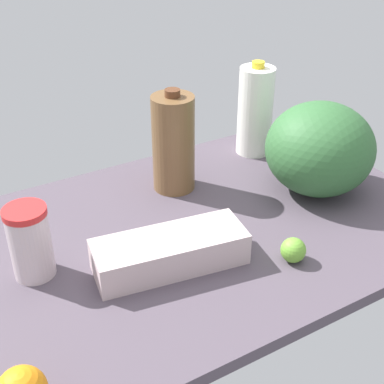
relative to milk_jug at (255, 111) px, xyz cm
name	(u,v)px	position (x,y,z in cm)	size (l,w,h in cm)	color
countertop	(192,233)	(36.30, 25.60, -14.50)	(120.00, 76.00, 3.00)	#4E444F
milk_jug	(255,111)	(0.00, 0.00, 0.00)	(10.13, 10.13, 27.56)	white
watermelon	(320,149)	(-0.90, 26.46, -1.09)	(27.77, 27.77, 23.82)	#316434
chocolate_milk_jug	(173,143)	(30.57, 6.47, -0.14)	(10.96, 10.96, 27.27)	brown
tumbler_cup	(30,242)	(72.99, 23.16, -4.91)	(8.78, 8.78, 16.11)	beige
egg_carton	(170,252)	(47.31, 35.19, -9.36)	(32.39, 11.61, 7.27)	beige
lime_loose	(293,250)	(23.71, 47.13, -10.23)	(5.53, 5.53, 5.53)	#6AA935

